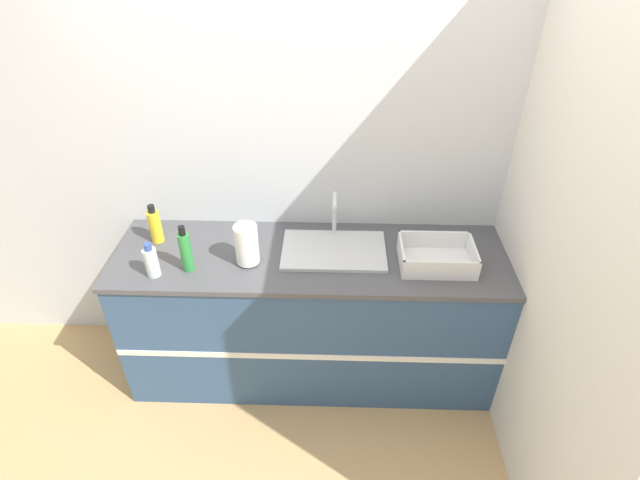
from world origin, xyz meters
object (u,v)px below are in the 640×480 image
Objects in this scene: bottle_yellow at (155,226)px; bottle_green at (186,251)px; paper_towel_roll at (247,245)px; sink at (334,248)px; dish_rack at (436,258)px; bottle_clear at (151,261)px.

bottle_green is (0.24, -0.25, 0.02)m from bottle_yellow.
paper_towel_roll is 0.57m from bottle_yellow.
bottle_yellow is 0.87× the size of bottle_green.
bottle_yellow is (-0.99, 0.07, 0.08)m from sink.
bottle_yellow is at bearing 173.92° from dish_rack.
sink is 1.45× the size of dish_rack.
paper_towel_roll is at bearing -165.97° from sink.
bottle_clear is (-0.17, -0.05, -0.03)m from bottle_green.
dish_rack is (0.54, -0.09, 0.02)m from sink.
dish_rack is 1.99× the size of bottle_clear.
dish_rack is at bearing -6.08° from bottle_yellow.
bottle_yellow reaches higher than dish_rack.
paper_towel_roll is 1.18× the size of bottle_clear.
bottle_yellow is at bearing 133.60° from bottle_green.
sink is 2.44× the size of bottle_yellow.
paper_towel_roll is 0.86× the size of bottle_green.
bottle_yellow is 0.34m from bottle_green.
bottle_green is (-1.30, -0.08, 0.08)m from dish_rack.
sink is at bearing 170.15° from dish_rack.
bottle_clear reaches higher than dish_rack.
sink is 2.45× the size of paper_towel_roll.
dish_rack is 1.55m from bottle_yellow.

